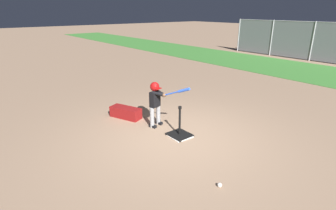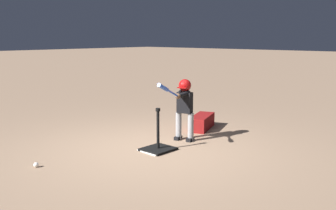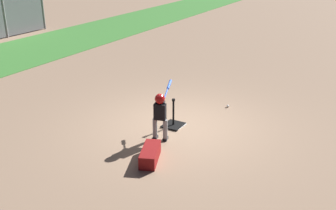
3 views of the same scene
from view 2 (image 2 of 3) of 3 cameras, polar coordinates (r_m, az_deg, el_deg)
name	(u,v)px [view 2 (image 2 of 3)]	position (r m, az deg, el deg)	size (l,w,h in m)	color
ground_plane	(150,150)	(6.55, -2.60, -6.50)	(90.00, 90.00, 0.00)	#93755B
home_plate	(156,150)	(6.49, -1.77, -6.56)	(0.44, 0.44, 0.02)	white
batting_tee	(158,146)	(6.49, -1.45, -5.90)	(0.50, 0.45, 0.71)	black
batter_child	(184,102)	(6.95, 2.30, 0.43)	(1.06, 0.45, 1.14)	gray
baseball	(36,165)	(6.00, -18.60, -8.23)	(0.07, 0.07, 0.07)	white
equipment_bag	(202,122)	(7.98, 4.93, -2.48)	(0.84, 0.32, 0.28)	maroon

